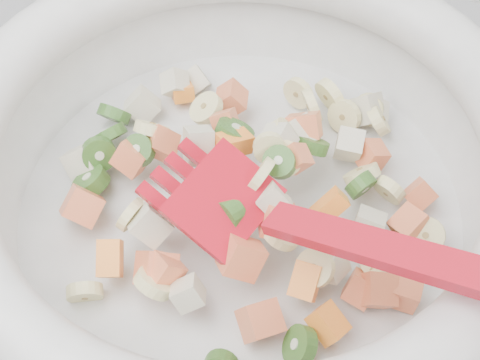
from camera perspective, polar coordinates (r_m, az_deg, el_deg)
The scene contains 1 object.
mixing_bowl at distance 0.50m, azimuth 0.06°, elevation 0.94°, with size 0.46×0.41×0.16m.
Camera 1 is at (-0.01, 1.13, 1.35)m, focal length 55.00 mm.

